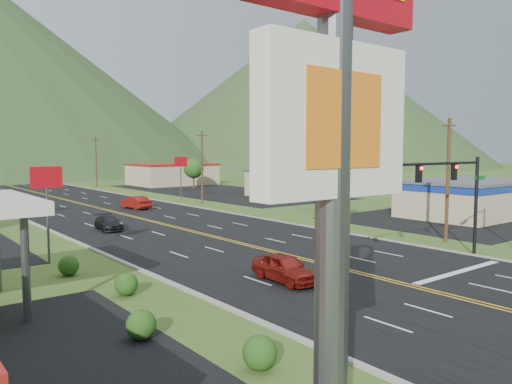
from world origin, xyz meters
TOP-DOWN VIEW (x-y plane):
  - pylon_sign at (-17.00, 2.00)m, footprint 4.32×0.60m
  - traffic_signal at (6.48, 14.00)m, footprint 13.10×0.43m
  - building_east_near at (30.00, 25.00)m, footprint 15.40×10.40m
  - building_east_mid at (32.00, 55.00)m, footprint 14.40×11.40m
  - building_east_far at (28.00, 90.00)m, footprint 16.40×12.40m
  - pole_sign_west_a at (-14.00, 30.00)m, footprint 2.00×0.18m
  - pole_sign_east_a at (13.00, 28.00)m, footprint 2.00×0.18m
  - pole_sign_east_b at (13.00, 60.00)m, footprint 2.00×0.18m
  - tree_east_a at (22.00, 40.00)m, footprint 3.84×3.84m
  - tree_east_b at (26.00, 78.00)m, footprint 3.84×3.84m
  - utility_pole_a at (13.50, 18.00)m, footprint 1.60×0.28m
  - utility_pole_b at (13.50, 55.00)m, footprint 1.60×0.28m
  - utility_pole_c at (13.50, 95.00)m, footprint 1.60×0.28m
  - utility_pole_d at (13.50, 135.00)m, footprint 1.60×0.28m
  - mountain_ne at (147.84, 176.19)m, footprint 180.00×180.00m
  - car_red_near at (-4.85, 16.91)m, footprint 2.12×4.72m
  - car_dark_mid at (-5.68, 40.69)m, footprint 2.40×4.70m
  - car_red_far at (3.38, 54.59)m, footprint 2.19×5.07m

SIDE VIEW (x-z plane):
  - car_dark_mid at x=-5.68m, z-range 0.00..1.31m
  - car_red_near at x=-4.85m, z-range 0.00..1.57m
  - car_red_far at x=3.38m, z-range 0.00..1.62m
  - building_east_mid at x=32.00m, z-range 0.01..4.31m
  - building_east_far at x=28.00m, z-range 0.01..4.51m
  - building_east_near at x=30.00m, z-range 0.22..4.32m
  - tree_east_a at x=22.00m, z-range 0.98..6.80m
  - tree_east_b at x=26.00m, z-range 0.98..6.80m
  - pole_sign_west_a at x=-14.00m, z-range 1.85..8.25m
  - pole_sign_east_a at x=13.00m, z-range 1.85..8.25m
  - pole_sign_east_b at x=13.00m, z-range 1.85..8.25m
  - utility_pole_a at x=13.50m, z-range 0.13..10.13m
  - utility_pole_b at x=13.50m, z-range 0.13..10.13m
  - utility_pole_c at x=13.50m, z-range 0.13..10.13m
  - utility_pole_d at x=13.50m, z-range 0.13..10.13m
  - traffic_signal at x=6.48m, z-range 1.83..8.83m
  - pylon_sign at x=-17.00m, z-range 2.30..16.30m
  - mountain_ne at x=147.84m, z-range 0.00..70.00m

